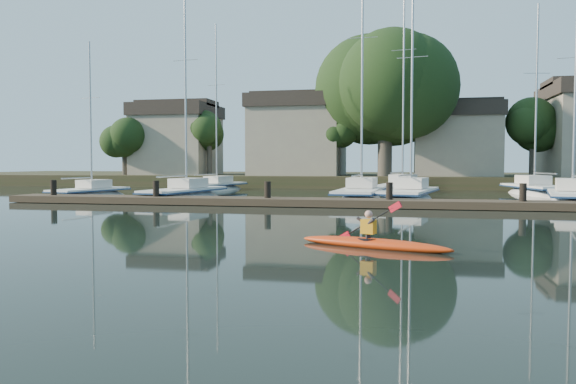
% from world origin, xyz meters
% --- Properties ---
extents(ground, '(160.00, 160.00, 0.00)m').
position_xyz_m(ground, '(0.00, 0.00, 0.00)').
color(ground, black).
rests_on(ground, ground).
extents(kayak, '(4.01, 1.95, 1.31)m').
position_xyz_m(kayak, '(2.96, 0.98, 0.16)').
color(kayak, '#BF4A0E').
rests_on(kayak, ground).
extents(dock, '(34.00, 2.00, 1.80)m').
position_xyz_m(dock, '(0.00, 14.00, 0.20)').
color(dock, '#483829').
rests_on(dock, ground).
extents(sailboat_0, '(3.07, 6.98, 10.71)m').
position_xyz_m(sailboat_0, '(-15.32, 18.09, -0.18)').
color(sailboat_0, white).
rests_on(sailboat_0, ground).
extents(sailboat_1, '(3.24, 8.81, 14.08)m').
position_xyz_m(sailboat_1, '(-9.00, 17.84, -0.19)').
color(sailboat_1, white).
rests_on(sailboat_1, ground).
extents(sailboat_2, '(2.79, 9.72, 15.91)m').
position_xyz_m(sailboat_2, '(1.24, 19.06, -0.20)').
color(sailboat_2, white).
rests_on(sailboat_2, ground).
extents(sailboat_3, '(3.88, 8.89, 13.90)m').
position_xyz_m(sailboat_3, '(4.00, 18.84, -0.21)').
color(sailboat_3, white).
rests_on(sailboat_3, ground).
extents(sailboat_4, '(3.80, 8.03, 13.13)m').
position_xyz_m(sailboat_4, '(12.15, 17.89, -0.21)').
color(sailboat_4, white).
rests_on(sailboat_4, ground).
extents(sailboat_5, '(3.62, 8.59, 13.86)m').
position_xyz_m(sailboat_5, '(-10.52, 27.64, -0.17)').
color(sailboat_5, white).
rests_on(sailboat_5, ground).
extents(sailboat_6, '(4.19, 11.11, 17.29)m').
position_xyz_m(sailboat_6, '(3.47, 27.37, -0.20)').
color(sailboat_6, white).
rests_on(sailboat_6, ground).
extents(sailboat_7, '(3.86, 8.92, 13.95)m').
position_xyz_m(sailboat_7, '(12.18, 26.42, -0.21)').
color(sailboat_7, white).
rests_on(sailboat_7, ground).
extents(shore, '(90.00, 25.25, 12.75)m').
position_xyz_m(shore, '(1.61, 40.29, 3.23)').
color(shore, '#273018').
rests_on(shore, ground).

